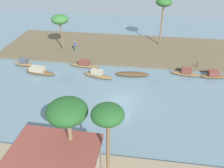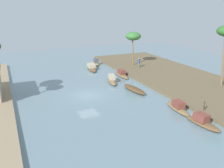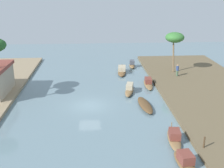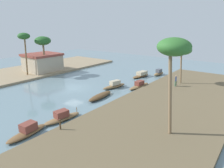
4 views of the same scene
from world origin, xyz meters
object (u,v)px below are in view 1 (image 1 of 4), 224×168
(sampan_with_tall_canopy, at_px, (39,71))
(person_on_near_bank, at_px, (75,46))
(sampan_downstream_large, at_px, (85,65))
(sampan_open_hull, at_px, (186,73))
(sampan_near_left_bank, at_px, (214,75))
(palm_tree_right_tall, at_px, (67,113))
(sampan_upstream_small, at_px, (132,74))
(palm_tree_right_short, at_px, (108,118))
(sampan_with_red_awning, at_px, (98,75))
(palm_tree_left_near, at_px, (164,3))
(sampan_midstream, at_px, (24,63))
(mooring_post, at_px, (197,64))
(palm_tree_left_far, at_px, (60,20))

(sampan_with_tall_canopy, xyz_separation_m, person_on_near_bank, (-3.27, -7.84, 0.75))
(sampan_downstream_large, bearing_deg, sampan_open_hull, -177.59)
(sampan_near_left_bank, relative_size, palm_tree_right_tall, 0.59)
(sampan_open_hull, xyz_separation_m, sampan_upstream_small, (7.60, 1.25, -0.12))
(sampan_upstream_small, xyz_separation_m, sampan_with_tall_canopy, (13.42, 1.32, 0.14))
(palm_tree_right_tall, bearing_deg, person_on_near_bank, -74.65)
(palm_tree_right_short, bearing_deg, sampan_upstream_small, -91.83)
(sampan_near_left_bank, height_order, sampan_with_tall_canopy, sampan_near_left_bank)
(sampan_with_red_awning, xyz_separation_m, palm_tree_left_near, (-8.85, -12.33, 7.26))
(sampan_midstream, distance_m, sampan_with_red_awning, 12.10)
(sampan_open_hull, xyz_separation_m, mooring_post, (-1.79, -1.95, 0.50))
(sampan_open_hull, height_order, palm_tree_left_near, palm_tree_left_near)
(sampan_upstream_small, height_order, palm_tree_right_tall, palm_tree_right_tall)
(sampan_midstream, distance_m, palm_tree_left_far, 8.92)
(person_on_near_bank, bearing_deg, sampan_with_red_awning, 105.34)
(person_on_near_bank, distance_m, palm_tree_right_tall, 25.10)
(mooring_post, bearing_deg, sampan_upstream_small, 18.87)
(person_on_near_bank, bearing_deg, sampan_with_tall_canopy, 47.88)
(sampan_near_left_bank, xyz_separation_m, palm_tree_right_tall, (15.05, 18.26, 6.02))
(palm_tree_right_tall, bearing_deg, sampan_open_hull, -121.45)
(mooring_post, bearing_deg, sampan_near_left_bank, 133.71)
(sampan_with_red_awning, xyz_separation_m, mooring_post, (-14.18, -4.38, 0.46))
(sampan_midstream, height_order, sampan_with_red_awning, sampan_midstream)
(sampan_with_red_awning, bearing_deg, person_on_near_bank, -42.09)
(sampan_downstream_large, bearing_deg, palm_tree_left_far, -39.59)
(sampan_near_left_bank, xyz_separation_m, sampan_midstream, (28.14, 0.40, 0.05))
(sampan_upstream_small, relative_size, palm_tree_left_far, 0.81)
(sampan_with_tall_canopy, relative_size, palm_tree_right_short, 0.61)
(sampan_near_left_bank, distance_m, sampan_upstream_small, 11.45)
(sampan_upstream_small, bearing_deg, sampan_open_hull, -175.53)
(sampan_near_left_bank, relative_size, sampan_with_red_awning, 0.91)
(person_on_near_bank, xyz_separation_m, palm_tree_left_far, (2.15, 0.10, 4.49))
(sampan_with_tall_canopy, relative_size, person_on_near_bank, 2.73)
(sampan_open_hull, distance_m, sampan_midstream, 24.35)
(sampan_upstream_small, relative_size, sampan_with_red_awning, 1.09)
(sampan_near_left_bank, relative_size, sampan_with_tall_canopy, 0.86)
(palm_tree_right_short, bearing_deg, sampan_near_left_bank, -121.76)
(palm_tree_left_far, xyz_separation_m, palm_tree_right_short, (-11.73, 24.66, 1.57))
(sampan_open_hull, height_order, sampan_midstream, sampan_midstream)
(palm_tree_right_short, bearing_deg, sampan_with_tall_canopy, -52.80)
(person_on_near_bank, bearing_deg, sampan_downstream_large, 100.19)
(sampan_upstream_small, relative_size, sampan_with_tall_canopy, 1.04)
(palm_tree_right_tall, bearing_deg, palm_tree_right_short, 160.54)
(palm_tree_left_far, bearing_deg, palm_tree_left_near, -163.86)
(sampan_with_tall_canopy, height_order, palm_tree_left_near, palm_tree_left_near)
(person_on_near_bank, bearing_deg, sampan_midstream, 21.89)
(sampan_with_tall_canopy, xyz_separation_m, palm_tree_right_tall, (-9.76, 15.83, 6.00))
(sampan_midstream, relative_size, palm_tree_right_short, 0.43)
(palm_tree_left_near, bearing_deg, sampan_downstream_large, 39.39)
(sampan_with_red_awning, xyz_separation_m, palm_tree_right_tall, (-1.14, 15.97, 5.99))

